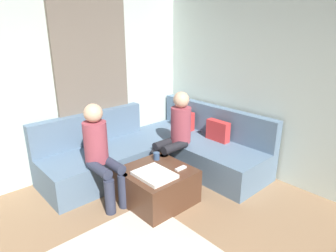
% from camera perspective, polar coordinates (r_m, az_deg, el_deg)
% --- Properties ---
extents(curtain_panel, '(0.06, 1.10, 2.50)m').
position_cam_1_polar(curtain_panel, '(4.34, -14.25, 7.91)').
color(curtain_panel, '#726659').
rests_on(curtain_panel, ground_plane).
extents(sectional_couch, '(2.10, 2.55, 0.87)m').
position_cam_1_polar(sectional_couch, '(4.34, -1.59, -4.98)').
color(sectional_couch, slate).
rests_on(sectional_couch, ground_plane).
extents(ottoman, '(0.76, 0.76, 0.42)m').
position_cam_1_polar(ottoman, '(3.61, -2.13, -11.47)').
color(ottoman, '#4C2D1E').
rests_on(ottoman, ground_plane).
extents(folded_blanket, '(0.44, 0.36, 0.04)m').
position_cam_1_polar(folded_blanket, '(3.37, -2.65, -9.43)').
color(folded_blanket, white).
rests_on(folded_blanket, ottoman).
extents(coffee_mug, '(0.08, 0.08, 0.10)m').
position_cam_1_polar(coffee_mug, '(3.75, -2.26, -5.87)').
color(coffee_mug, '#334C72').
rests_on(coffee_mug, ottoman).
extents(game_remote, '(0.05, 0.15, 0.02)m').
position_cam_1_polar(game_remote, '(3.52, 2.50, -8.23)').
color(game_remote, white).
rests_on(game_remote, ottoman).
extents(person_on_couch_back, '(0.30, 0.60, 1.20)m').
position_cam_1_polar(person_on_couch_back, '(4.04, 1.52, -1.05)').
color(person_on_couch_back, black).
rests_on(person_on_couch_back, ground_plane).
extents(person_on_couch_side, '(0.60, 0.30, 1.20)m').
position_cam_1_polar(person_on_couch_side, '(3.53, -13.03, -4.61)').
color(person_on_couch_side, '#2D3347').
rests_on(person_on_couch_side, ground_plane).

